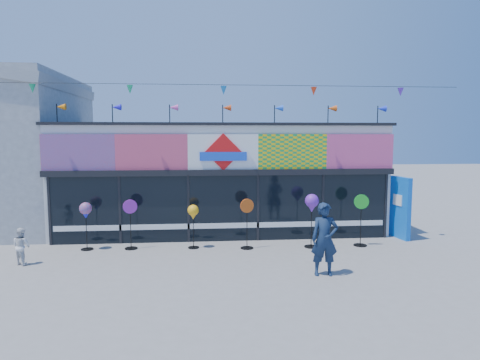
{
  "coord_description": "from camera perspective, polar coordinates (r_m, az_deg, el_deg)",
  "views": [
    {
      "loc": [
        -0.75,
        -11.15,
        3.68
      ],
      "look_at": [
        0.45,
        2.0,
        2.28
      ],
      "focal_mm": 32.0,
      "sensor_mm": 36.0,
      "label": 1
    }
  ],
  "objects": [
    {
      "name": "ground",
      "position": [
        11.76,
        -1.32,
        -12.19
      ],
      "size": [
        80.0,
        80.0,
        0.0
      ],
      "primitive_type": "plane",
      "color": "slate",
      "rests_on": "ground"
    },
    {
      "name": "kite_shop",
      "position": [
        17.18,
        -2.68,
        0.59
      ],
      "size": [
        16.0,
        5.7,
        5.31
      ],
      "color": "silver",
      "rests_on": "ground"
    },
    {
      "name": "blue_sign",
      "position": [
        16.28,
        20.52,
        -3.44
      ],
      "size": [
        0.34,
        1.11,
        2.2
      ],
      "rotation": [
        0.0,
        0.0,
        0.17
      ],
      "color": "blue",
      "rests_on": "ground"
    },
    {
      "name": "spinner_0",
      "position": [
        14.52,
        -19.88,
        -4.02
      ],
      "size": [
        0.39,
        0.39,
        1.54
      ],
      "color": "black",
      "rests_on": "ground"
    },
    {
      "name": "spinner_1",
      "position": [
        14.27,
        -14.4,
        -5.57
      ],
      "size": [
        0.45,
        0.41,
        1.61
      ],
      "color": "black",
      "rests_on": "ground"
    },
    {
      "name": "spinner_2",
      "position": [
        13.96,
        -6.27,
        -4.45
      ],
      "size": [
        0.36,
        0.36,
        1.43
      ],
      "color": "black",
      "rests_on": "ground"
    },
    {
      "name": "spinner_3",
      "position": [
        13.88,
        0.94,
        -5.66
      ],
      "size": [
        0.45,
        0.42,
        1.63
      ],
      "color": "black",
      "rests_on": "ground"
    },
    {
      "name": "spinner_4",
      "position": [
        14.13,
        9.55,
        -3.27
      ],
      "size": [
        0.45,
        0.45,
        1.77
      ],
      "color": "black",
      "rests_on": "ground"
    },
    {
      "name": "spinner_5",
      "position": [
        14.76,
        15.82,
        -4.99
      ],
      "size": [
        0.48,
        0.44,
        1.72
      ],
      "color": "black",
      "rests_on": "ground"
    },
    {
      "name": "adult_man",
      "position": [
        11.49,
        11.21,
        -7.76
      ],
      "size": [
        0.73,
        0.51,
        1.92
      ],
      "primitive_type": "imported",
      "rotation": [
        0.0,
        0.0,
        -0.08
      ],
      "color": "#142541",
      "rests_on": "ground"
    },
    {
      "name": "child",
      "position": [
        13.77,
        -27.12,
        -7.86
      ],
      "size": [
        0.59,
        0.52,
        1.06
      ],
      "primitive_type": "imported",
      "rotation": [
        0.0,
        0.0,
        2.61
      ],
      "color": "silver",
      "rests_on": "ground"
    }
  ]
}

